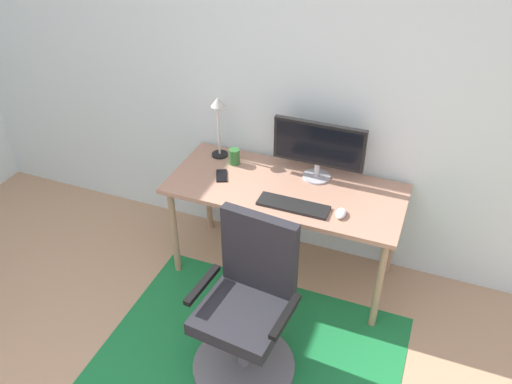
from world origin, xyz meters
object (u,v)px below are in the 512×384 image
Objects in this scene: desk at (285,196)px; coffee_cup at (234,156)px; monitor at (319,146)px; computer_mouse at (341,213)px; office_chair at (247,319)px; keyboard at (293,206)px; desk_lamp at (218,119)px; cell_phone at (222,176)px.

coffee_cup reaches higher than desk.
desk is 0.38m from monitor.
coffee_cup is (-0.41, 0.14, 0.12)m from desk.
computer_mouse is at bearing -22.25° from desk.
desk is 13.86× the size of coffee_cup.
monitor is 0.59× the size of office_chair.
keyboard is at bearing -176.40° from computer_mouse.
desk_lamp is (-0.69, 0.02, 0.05)m from monitor.
desk_lamp reaches higher than keyboard.
coffee_cup reaches higher than computer_mouse.
computer_mouse is 0.24× the size of desk_lamp.
computer_mouse is 0.83m from cell_phone.
desk_lamp is (-0.12, 0.24, 0.28)m from cell_phone.
computer_mouse is (0.28, 0.02, 0.01)m from keyboard.
keyboard is at bearing -31.85° from coffee_cup.
cell_phone is 0.98m from office_chair.
computer_mouse reaches higher than cell_phone.
cell_phone is (-0.57, -0.21, -0.22)m from monitor.
computer_mouse is at bearing -54.36° from monitor.
computer_mouse is 0.74× the size of cell_phone.
monitor is 1.35× the size of desk_lamp.
coffee_cup is at bearing 159.21° from computer_mouse.
coffee_cup reaches higher than cell_phone.
computer_mouse is at bearing -21.23° from desk_lamp.
keyboard is at bearing -96.35° from monitor.
monitor reaches higher than desk.
coffee_cup is at bearing 160.63° from desk.
office_chair is (0.07, -0.81, -0.26)m from desk.
desk is at bearing -20.48° from desk_lamp.
desk is 0.43m from computer_mouse.
keyboard is at bearing -58.46° from desk.
computer_mouse is 0.86m from coffee_cup.
desk is 14.25× the size of computer_mouse.
monitor is at bearing 125.64° from computer_mouse.
monitor is 0.42m from keyboard.
keyboard is (0.11, -0.18, 0.08)m from desk.
monitor reaches higher than office_chair.
keyboard is 0.55m from cell_phone.
desk is at bearing 157.75° from computer_mouse.
keyboard is at bearing -30.29° from desk_lamp.
desk_lamp is 1.33m from office_chair.
coffee_cup is (-0.56, -0.03, -0.18)m from monitor.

